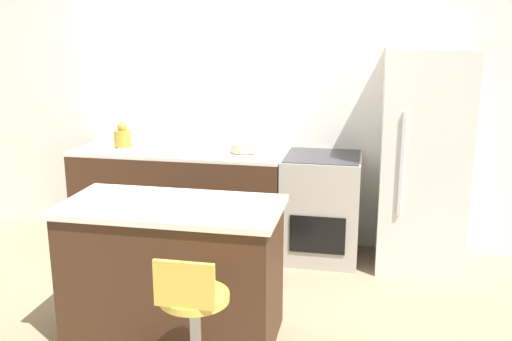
{
  "coord_description": "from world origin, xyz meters",
  "views": [
    {
      "loc": [
        1.38,
        -4.4,
        1.99
      ],
      "look_at": [
        0.57,
        -0.42,
        0.95
      ],
      "focal_mm": 40.0,
      "sensor_mm": 36.0,
      "label": 1
    }
  ],
  "objects_px": {
    "stool_chair": "(194,328)",
    "kettle": "(123,137)",
    "refrigerator": "(423,161)",
    "oven_range": "(321,207)",
    "mixing_bowl": "(244,147)"
  },
  "relations": [
    {
      "from": "stool_chair",
      "to": "kettle",
      "type": "xyz_separation_m",
      "value": [
        -1.35,
        2.2,
        0.56
      ]
    },
    {
      "from": "kettle",
      "to": "stool_chair",
      "type": "bearing_deg",
      "value": -58.37
    },
    {
      "from": "refrigerator",
      "to": "stool_chair",
      "type": "height_order",
      "value": "refrigerator"
    },
    {
      "from": "kettle",
      "to": "refrigerator",
      "type": "bearing_deg",
      "value": -0.81
    },
    {
      "from": "oven_range",
      "to": "stool_chair",
      "type": "distance_m",
      "value": 2.22
    },
    {
      "from": "oven_range",
      "to": "mixing_bowl",
      "type": "xyz_separation_m",
      "value": [
        -0.69,
        0.03,
        0.5
      ]
    },
    {
      "from": "refrigerator",
      "to": "kettle",
      "type": "distance_m",
      "value": 2.65
    },
    {
      "from": "oven_range",
      "to": "refrigerator",
      "type": "xyz_separation_m",
      "value": [
        0.82,
        -0.01,
        0.45
      ]
    },
    {
      "from": "stool_chair",
      "to": "mixing_bowl",
      "type": "bearing_deg",
      "value": 95.61
    },
    {
      "from": "kettle",
      "to": "mixing_bowl",
      "type": "distance_m",
      "value": 1.14
    },
    {
      "from": "stool_chair",
      "to": "mixing_bowl",
      "type": "relative_size",
      "value": 3.59
    },
    {
      "from": "oven_range",
      "to": "kettle",
      "type": "bearing_deg",
      "value": 179.16
    },
    {
      "from": "kettle",
      "to": "mixing_bowl",
      "type": "relative_size",
      "value": 0.9
    },
    {
      "from": "mixing_bowl",
      "to": "stool_chair",
      "type": "bearing_deg",
      "value": -84.39
    },
    {
      "from": "refrigerator",
      "to": "mixing_bowl",
      "type": "distance_m",
      "value": 1.51
    }
  ]
}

